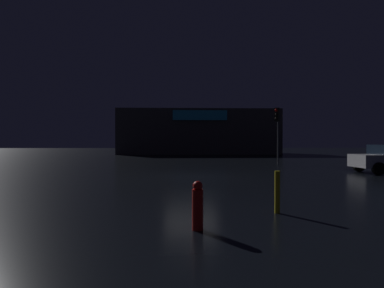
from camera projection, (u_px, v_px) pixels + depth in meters
ground_plane at (191, 177)px, 15.21m from camera, size 120.00×120.00×0.00m
store_building at (198, 132)px, 42.53m from camera, size 20.94×7.53×5.84m
traffic_signal_opposite at (277, 121)px, 23.02m from camera, size 0.41×0.43×4.18m
fire_hydrant at (198, 206)px, 6.15m from camera, size 0.22×0.22×0.97m
bollard_kerb_b at (277, 192)px, 7.57m from camera, size 0.13×0.13×1.03m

